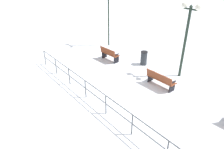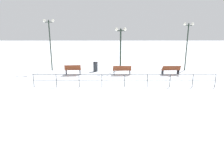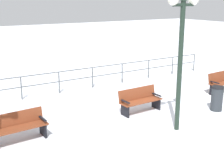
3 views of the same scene
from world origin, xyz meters
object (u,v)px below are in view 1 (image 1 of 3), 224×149
Objects in this scene: bench_second at (160,79)px; trash_bin at (144,58)px; lamppost_far at (108,1)px; bench_third at (109,54)px; lamppost_middle at (187,28)px.

trash_bin is at bearing 59.65° from bench_second.
lamppost_far is 5.36× the size of trash_bin.
trash_bin reaches higher than bench_second.
bench_second is 1.80× the size of trash_bin.
bench_third is 5.36m from lamppost_middle.
lamppost_far is (1.89, 6.91, 3.05)m from bench_second.
bench_third is at bearing -127.26° from lamppost_far.
bench_third is at bearing 88.13° from bench_second.
lamppost_far reaches higher than trash_bin.
lamppost_far reaches higher than bench_third.
bench_second is at bearing -105.28° from lamppost_far.
bench_second is at bearing -178.07° from lamppost_middle.
bench_third is at bearing 112.99° from lamppost_middle.
lamppost_far is 5.37m from trash_bin.
lamppost_middle is (1.87, -4.40, 2.43)m from bench_third.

